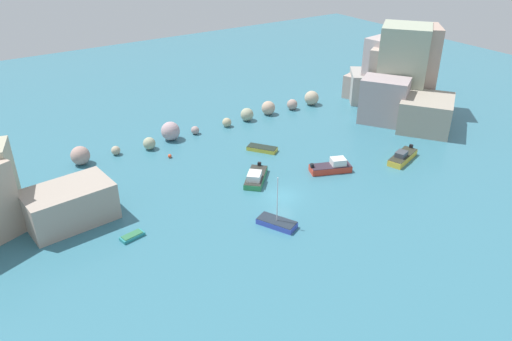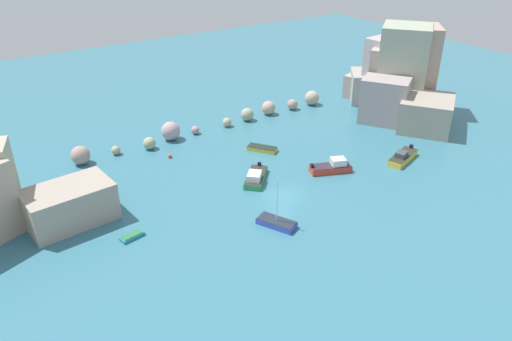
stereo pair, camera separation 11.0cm
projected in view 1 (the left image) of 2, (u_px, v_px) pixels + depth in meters
cove_water at (282, 196)px, 58.06m from camera, size 160.00×160.00×0.00m
cliff_headland_right at (396, 80)px, 80.77m from camera, size 17.62×25.00×13.77m
rock_breakwater at (212, 123)px, 74.71m from camera, size 41.39×3.55×2.69m
channel_buoy at (170, 156)px, 66.78m from camera, size 0.52×0.52×0.52m
moored_boat_0 at (332, 167)px, 63.24m from camera, size 5.51×3.65×1.73m
moored_boat_1 at (402, 157)px, 65.94m from camera, size 5.90×3.54×1.51m
moored_boat_2 at (132, 236)px, 50.71m from camera, size 2.60×1.53×0.43m
moored_boat_3 at (262, 149)px, 68.71m from camera, size 3.61×4.22×0.60m
moored_boat_4 at (256, 177)px, 61.01m from camera, size 5.26×5.38×1.54m
moored_boat_5 at (277, 223)px, 52.59m from camera, size 3.36×4.49×5.78m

